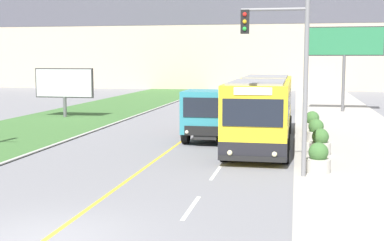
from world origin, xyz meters
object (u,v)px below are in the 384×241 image
object	(u,v)px
billboard_small	(64,84)
planter_round_second	(320,143)
car_distant	(273,102)
planter_round_third	(316,132)
billboard_large	(345,45)
planter_round_far	(312,123)
planter_round_near	(318,159)
city_bus	(262,111)
dump_truck	(212,115)
traffic_light_mast	(287,64)

from	to	relation	value
billboard_small	planter_round_second	distance (m)	20.73
car_distant	planter_round_second	xyz separation A→B (m)	(2.78, -19.14, -0.12)
planter_round_second	planter_round_third	world-z (taller)	planter_round_second
billboard_large	billboard_small	xyz separation A→B (m)	(-19.30, -7.25, -2.77)
planter_round_third	planter_round_far	distance (m)	3.61
billboard_small	planter_round_near	size ratio (longest dim) A/B	3.93
city_bus	dump_truck	world-z (taller)	city_bus
billboard_large	planter_round_near	size ratio (longest dim) A/B	6.03
billboard_small	dump_truck	bearing A→B (deg)	-36.10
traffic_light_mast	city_bus	bearing A→B (deg)	99.68
city_bus	billboard_large	xyz separation A→B (m)	(5.07, 16.35, 3.49)
car_distant	planter_round_near	distance (m)	22.90
dump_truck	traffic_light_mast	size ratio (longest dim) A/B	1.13
billboard_small	planter_round_far	size ratio (longest dim) A/B	3.74
planter_round_near	planter_round_second	bearing A→B (deg)	86.52
traffic_light_mast	planter_round_third	xyz separation A→B (m)	(1.31, 7.96, -3.32)
planter_round_third	car_distant	bearing A→B (deg)	99.99
dump_truck	planter_round_third	size ratio (longest dim) A/B	6.27
city_bus	planter_round_third	distance (m)	2.84
city_bus	planter_round_second	distance (m)	4.02
billboard_small	planter_round_third	size ratio (longest dim) A/B	3.83
planter_round_far	traffic_light_mast	bearing A→B (deg)	-96.08
car_distant	traffic_light_mast	xyz separation A→B (m)	(1.42, -23.49, 3.20)
planter_round_near	traffic_light_mast	bearing A→B (deg)	-147.20
planter_round_second	planter_round_far	xyz separation A→B (m)	(-0.13, 7.22, 0.00)
planter_round_third	city_bus	bearing A→B (deg)	-164.11
planter_round_third	dump_truck	bearing A→B (deg)	-178.19
planter_round_near	planter_round_third	distance (m)	7.23
traffic_light_mast	planter_round_far	bearing A→B (deg)	83.92
planter_round_far	billboard_large	bearing A→B (deg)	77.78
traffic_light_mast	billboard_small	distance (m)	22.55
city_bus	billboard_large	distance (m)	17.47
planter_round_near	billboard_small	bearing A→B (deg)	136.80
traffic_light_mast	planter_round_near	distance (m)	3.60
dump_truck	billboard_small	distance (m)	14.52
traffic_light_mast	billboard_large	bearing A→B (deg)	80.76
billboard_large	planter_round_far	distance (m)	13.10
dump_truck	billboard_large	distance (m)	17.93
city_bus	car_distant	distance (m)	16.28
traffic_light_mast	planter_round_near	xyz separation A→B (m)	(1.14, 0.74, -3.33)
planter_round_far	city_bus	bearing A→B (deg)	-119.64
traffic_light_mast	billboard_small	bearing A→B (deg)	133.43
city_bus	billboard_small	world-z (taller)	billboard_small
billboard_small	car_distant	bearing A→B (deg)	27.00
planter_round_near	planter_round_third	size ratio (longest dim) A/B	0.97
dump_truck	traffic_light_mast	world-z (taller)	traffic_light_mast
billboard_large	planter_round_third	bearing A→B (deg)	-99.17
billboard_small	city_bus	bearing A→B (deg)	-32.59
car_distant	billboard_large	distance (m)	6.86
car_distant	planter_round_far	distance (m)	12.21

